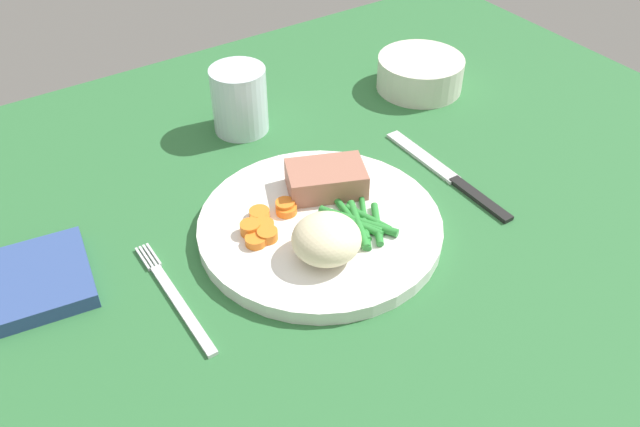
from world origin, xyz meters
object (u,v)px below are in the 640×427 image
Objects in this scene: meat_portion at (326,179)px; water_glass at (240,104)px; napkin at (37,280)px; salad_bowl at (420,71)px; dinner_plate at (320,226)px; fork at (175,297)px; knife at (449,176)px.

meat_portion is 1.00× the size of water_glass.
water_glass is 0.80× the size of napkin.
dinner_plate is at bearing -147.95° from salad_bowl.
meat_portion is 0.79× the size of napkin.
dinner_plate is at bearing -130.60° from meat_portion.
meat_portion is 0.51× the size of fork.
fork is at bearing -167.98° from meat_portion.
salad_bowl is 1.12× the size of napkin.
napkin reaches higher than knife.
dinner_plate is at bearing -0.43° from fork.
dinner_plate is 16.81cm from fork.
meat_portion is 0.71× the size of salad_bowl.
water_glass reaches higher than knife.
salad_bowl is at bearing 20.51° from fork.
napkin is at bearing 162.55° from dinner_plate.
dinner_plate is 3.05× the size of meat_portion.
fork is 49.04cm from salad_bowl.
water_glass reaches higher than napkin.
knife is (34.78, -0.03, -0.00)cm from fork.
salad_bowl is at bearing 28.87° from meat_portion.
knife is at bearing -120.38° from salad_bowl.
dinner_plate is 2.41× the size of napkin.
salad_bowl is (25.98, -4.50, -1.08)cm from water_glass.
napkin is (-55.89, -9.40, -1.75)cm from salad_bowl.
salad_bowl is at bearing 9.54° from napkin.
dinner_plate is at bearing -17.45° from napkin.
meat_portion is at bearing -151.13° from salad_bowl.
meat_portion is at bearing -8.33° from napkin.
napkin is (-45.20, 8.84, 0.63)cm from knife.
dinner_plate reaches higher than fork.
knife is at bearing -11.07° from napkin.
water_glass is 26.39cm from salad_bowl.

